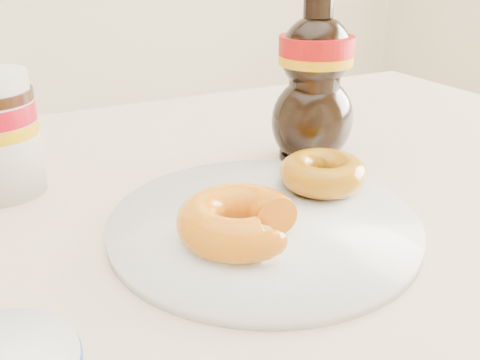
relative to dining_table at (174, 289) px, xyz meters
name	(u,v)px	position (x,y,z in m)	size (l,w,h in m)	color
dining_table	(174,289)	(0.00, 0.00, 0.00)	(1.40, 0.90, 0.75)	beige
plate	(263,223)	(0.08, -0.06, 0.09)	(0.30, 0.30, 0.02)	white
donut_bitten	(238,221)	(0.03, -0.09, 0.12)	(0.11, 0.11, 0.04)	#C85C0B
donut_whole	(323,173)	(0.17, -0.03, 0.12)	(0.09, 0.09, 0.03)	#965909
syrup_bottle	(315,78)	(0.23, 0.08, 0.19)	(0.11, 0.09, 0.21)	black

